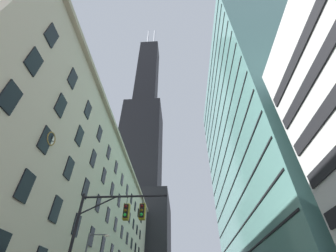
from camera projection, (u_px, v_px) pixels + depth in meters
name	position (u px, v px, depth m)	size (l,w,h in m)	color
station_building	(76.00, 220.00, 39.36)	(15.37, 68.79, 26.86)	#BCAF93
dark_skyscraper	(139.00, 168.00, 103.01)	(28.50, 28.50, 182.66)	black
glass_office_midrise	(263.00, 148.00, 50.91)	(18.44, 47.82, 59.58)	slate
traffic_signal_mast	(111.00, 226.00, 14.55)	(6.27, 0.63, 7.53)	black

